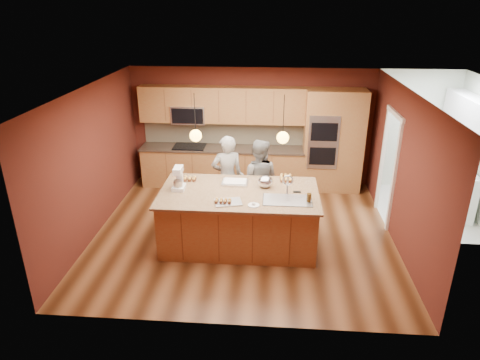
# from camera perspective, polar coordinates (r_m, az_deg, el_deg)

# --- Properties ---
(floor) EXTENTS (5.50, 5.50, 0.00)m
(floor) POSITION_cam_1_polar(r_m,az_deg,el_deg) (8.15, 0.46, -6.98)
(floor) COLOR #41210F
(floor) RESTS_ON ground
(ceiling) EXTENTS (5.50, 5.50, 0.00)m
(ceiling) POSITION_cam_1_polar(r_m,az_deg,el_deg) (7.20, 0.53, 11.99)
(ceiling) COLOR white
(ceiling) RESTS_ON ground
(wall_back) EXTENTS (5.50, 0.00, 5.50)m
(wall_back) POSITION_cam_1_polar(r_m,az_deg,el_deg) (9.94, 1.50, 7.08)
(wall_back) COLOR #501E16
(wall_back) RESTS_ON ground
(wall_front) EXTENTS (5.50, 0.00, 5.50)m
(wall_front) POSITION_cam_1_polar(r_m,az_deg,el_deg) (5.32, -1.38, -7.79)
(wall_front) COLOR #501E16
(wall_front) RESTS_ON ground
(wall_left) EXTENTS (0.00, 5.00, 5.00)m
(wall_left) POSITION_cam_1_polar(r_m,az_deg,el_deg) (8.22, -19.03, 2.33)
(wall_left) COLOR #501E16
(wall_left) RESTS_ON ground
(wall_right) EXTENTS (0.00, 5.00, 5.00)m
(wall_right) POSITION_cam_1_polar(r_m,az_deg,el_deg) (7.89, 20.85, 1.23)
(wall_right) COLOR #501E16
(wall_right) RESTS_ON ground
(cabinet_run) EXTENTS (3.74, 0.64, 2.30)m
(cabinet_run) POSITION_cam_1_polar(r_m,az_deg,el_deg) (9.86, -2.56, 4.71)
(cabinet_run) COLOR #9A512C
(cabinet_run) RESTS_ON floor
(oven_column) EXTENTS (1.30, 0.62, 2.30)m
(oven_column) POSITION_cam_1_polar(r_m,az_deg,el_deg) (9.79, 12.28, 5.08)
(oven_column) COLOR #9A512C
(oven_column) RESTS_ON floor
(doorway_trim) EXTENTS (0.08, 1.11, 2.20)m
(doorway_trim) POSITION_cam_1_polar(r_m,az_deg,el_deg) (8.71, 19.11, 1.35)
(doorway_trim) COLOR white
(doorway_trim) RESTS_ON wall_right
(laundry_room) EXTENTS (2.60, 2.70, 2.70)m
(laundry_room) POSITION_cam_1_polar(r_m,az_deg,el_deg) (9.35, 28.95, 7.00)
(laundry_room) COLOR beige
(laundry_room) RESTS_ON ground
(pendant_left) EXTENTS (0.20, 0.20, 0.80)m
(pendant_left) POSITION_cam_1_polar(r_m,az_deg,el_deg) (7.11, -5.93, 5.94)
(pendant_left) COLOR black
(pendant_left) RESTS_ON ceiling
(pendant_right) EXTENTS (0.20, 0.20, 0.80)m
(pendant_right) POSITION_cam_1_polar(r_m,az_deg,el_deg) (7.00, 5.73, 5.68)
(pendant_right) COLOR black
(pendant_right) RESTS_ON ceiling
(island) EXTENTS (2.74, 1.53, 1.39)m
(island) POSITION_cam_1_polar(r_m,az_deg,el_deg) (7.58, -0.02, -4.99)
(island) COLOR #9A512C
(island) RESTS_ON floor
(person_left) EXTENTS (0.71, 0.56, 1.70)m
(person_left) POSITION_cam_1_polar(r_m,az_deg,el_deg) (8.39, -1.73, 0.37)
(person_left) COLOR black
(person_left) RESTS_ON floor
(person_right) EXTENTS (0.87, 0.72, 1.64)m
(person_right) POSITION_cam_1_polar(r_m,az_deg,el_deg) (8.36, 2.46, 0.05)
(person_right) COLOR slate
(person_right) RESTS_ON floor
(stand_mixer) EXTENTS (0.22, 0.30, 0.40)m
(stand_mixer) POSITION_cam_1_polar(r_m,az_deg,el_deg) (7.49, -8.20, 0.05)
(stand_mixer) COLOR white
(stand_mixer) RESTS_ON island
(sheet_cake) EXTENTS (0.47, 0.36, 0.05)m
(sheet_cake) POSITION_cam_1_polar(r_m,az_deg,el_deg) (7.70, -0.69, -0.28)
(sheet_cake) COLOR silver
(sheet_cake) RESTS_ON island
(cooling_rack) EXTENTS (0.49, 0.40, 0.02)m
(cooling_rack) POSITION_cam_1_polar(r_m,az_deg,el_deg) (6.98, -1.60, -2.97)
(cooling_rack) COLOR #AAABB1
(cooling_rack) RESTS_ON island
(mixing_bowl) EXTENTS (0.26, 0.26, 0.22)m
(mixing_bowl) POSITION_cam_1_polar(r_m,az_deg,el_deg) (7.53, 3.40, -0.22)
(mixing_bowl) COLOR silver
(mixing_bowl) RESTS_ON island
(plate) EXTENTS (0.19, 0.19, 0.01)m
(plate) POSITION_cam_1_polar(r_m,az_deg,el_deg) (6.89, 1.83, -3.38)
(plate) COLOR white
(plate) RESTS_ON island
(tumbler) EXTENTS (0.08, 0.08, 0.15)m
(tumbler) POSITION_cam_1_polar(r_m,az_deg,el_deg) (7.07, 9.18, -2.35)
(tumbler) COLOR #38240D
(tumbler) RESTS_ON island
(phone) EXTENTS (0.13, 0.07, 0.01)m
(phone) POSITION_cam_1_polar(r_m,az_deg,el_deg) (7.42, 7.61, -1.58)
(phone) COLOR black
(phone) RESTS_ON island
(cupcakes_left) EXTENTS (0.25, 0.16, 0.07)m
(cupcakes_left) POSITION_cam_1_polar(r_m,az_deg,el_deg) (7.86, -6.71, 0.18)
(cupcakes_left) COLOR gold
(cupcakes_left) RESTS_ON island
(cupcakes_rack) EXTENTS (0.28, 0.14, 0.06)m
(cupcakes_rack) POSITION_cam_1_polar(r_m,az_deg,el_deg) (6.94, -2.27, -2.79)
(cupcakes_rack) COLOR gold
(cupcakes_rack) RESTS_ON island
(cupcakes_right) EXTENTS (0.23, 0.31, 0.07)m
(cupcakes_right) POSITION_cam_1_polar(r_m,az_deg,el_deg) (7.89, 6.14, 0.27)
(cupcakes_right) COLOR gold
(cupcakes_right) RESTS_ON island
(washer) EXTENTS (0.63, 0.65, 0.94)m
(washer) POSITION_cam_1_polar(r_m,az_deg,el_deg) (9.49, 26.97, -1.99)
(washer) COLOR white
(washer) RESTS_ON floor
(dryer) EXTENTS (0.76, 0.78, 1.11)m
(dryer) POSITION_cam_1_polar(r_m,az_deg,el_deg) (9.95, 26.14, -0.18)
(dryer) COLOR white
(dryer) RESTS_ON floor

